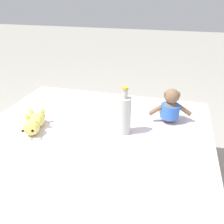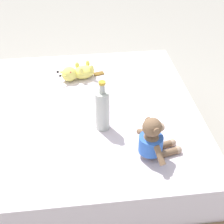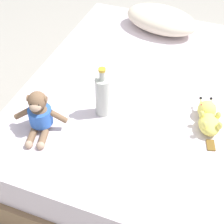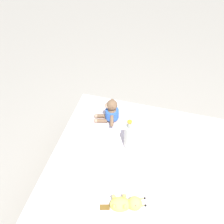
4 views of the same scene
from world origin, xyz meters
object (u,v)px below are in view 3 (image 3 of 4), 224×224
Objects in this scene: plush_yellow_creature at (208,118)px; pillow at (161,19)px; glass_bottle at (103,96)px; plush_monkey at (39,115)px; bed at (148,115)px.

pillow is at bearing 119.47° from plush_yellow_creature.
plush_monkey is at bearing -139.01° from glass_bottle.
plush_yellow_creature is at bearing -28.01° from bed.
bed is 5.66× the size of plush_yellow_creature.
plush_monkey is (-0.33, -1.20, 0.01)m from pillow.
bed is 3.12× the size of pillow.
glass_bottle reaches higher than plush_yellow_creature.
plush_yellow_creature is (0.37, -0.20, 0.29)m from bed.
plush_monkey is 0.87× the size of plush_yellow_creature.
pillow is 2.08× the size of plush_monkey.
plush_yellow_creature is 0.57m from glass_bottle.
pillow is at bearing 85.97° from glass_bottle.
plush_monkey is 0.88m from plush_yellow_creature.
pillow is 0.99m from plush_yellow_creature.
pillow is 1.97× the size of glass_bottle.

